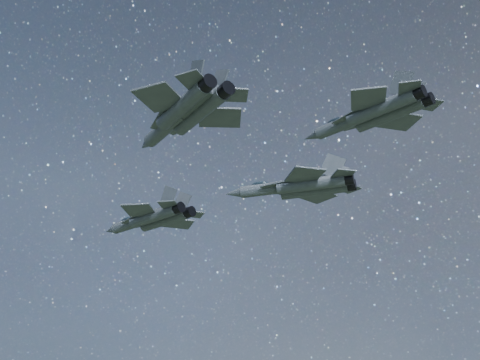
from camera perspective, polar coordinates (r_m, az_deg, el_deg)
The scene contains 4 objects.
jet_lead at distance 89.35m, azimuth -8.89°, elevation -3.86°, with size 20.09×14.31×5.12m.
jet_left at distance 78.54m, azimuth 6.26°, elevation -0.65°, with size 19.48×12.98×4.95m.
jet_right at distance 61.06m, azimuth -5.63°, elevation 6.86°, with size 18.89×12.71×4.77m.
jet_slot at distance 61.97m, azimuth 13.52°, elevation 6.61°, with size 16.16×11.38×4.08m.
Camera 1 is at (41.02, -49.82, 122.23)m, focal length 42.00 mm.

